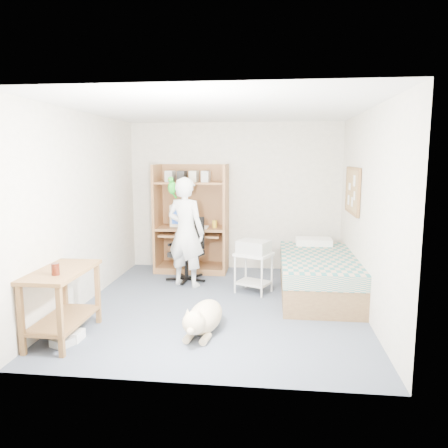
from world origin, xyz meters
name	(u,v)px	position (x,y,z in m)	size (l,w,h in m)	color
floor	(221,305)	(0.00, 0.00, 0.00)	(4.00, 4.00, 0.00)	#464F5F
wall_back	(235,197)	(0.00, 2.00, 1.25)	(3.60, 0.02, 2.50)	beige
wall_right	(367,213)	(1.80, 0.00, 1.25)	(0.02, 4.00, 2.50)	beige
wall_left	(84,209)	(-1.80, 0.00, 1.25)	(0.02, 4.00, 2.50)	beige
ceiling	(221,109)	(0.00, 0.00, 2.50)	(3.60, 4.00, 0.02)	white
computer_hutch	(192,223)	(-0.70, 1.74, 0.82)	(1.20, 0.63, 1.80)	brown
bed	(318,275)	(1.30, 0.62, 0.29)	(1.02, 2.02, 0.66)	brown
side_desk	(62,293)	(-1.55, -1.20, 0.49)	(0.50, 1.00, 0.75)	brown
corkboard	(353,191)	(1.77, 0.90, 1.45)	(0.04, 0.94, 0.66)	olive
office_chair	(188,258)	(-0.66, 1.14, 0.35)	(0.56, 0.57, 0.98)	black
person	(186,232)	(-0.62, 0.84, 0.82)	(0.60, 0.39, 1.63)	white
parrot	(172,186)	(-0.83, 0.85, 1.49)	(0.12, 0.21, 0.33)	#159217
dog	(204,317)	(-0.08, -0.90, 0.18)	(0.44, 1.07, 0.40)	beige
printer_cart	(254,266)	(0.40, 0.61, 0.38)	(0.60, 0.55, 0.58)	silver
printer	(254,247)	(0.40, 0.61, 0.67)	(0.42, 0.32, 0.18)	#A8A9A4
crt_monitor	(184,215)	(-0.84, 1.75, 0.95)	(0.39, 0.41, 0.36)	beige
keyboard	(189,233)	(-0.72, 1.58, 0.67)	(0.45, 0.16, 0.03)	beige
pencil_cup	(215,224)	(-0.30, 1.65, 0.82)	(0.08, 0.08, 0.12)	gold
drink_glass	(55,269)	(-1.50, -1.40, 0.81)	(0.08, 0.08, 0.12)	#3F130A
floor_box_a	(70,335)	(-1.46, -1.26, 0.05)	(0.25, 0.20, 0.10)	white
floor_box_b	(64,342)	(-1.46, -1.39, 0.04)	(0.18, 0.22, 0.08)	#B5B4B0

